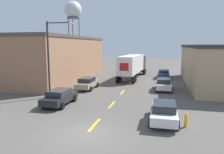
{
  "coord_description": "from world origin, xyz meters",
  "views": [
    {
      "loc": [
        4.47,
        -12.24,
        5.47
      ],
      "look_at": [
        -0.96,
        11.06,
        1.96
      ],
      "focal_mm": 35.0,
      "sensor_mm": 36.0,
      "label": 1
    }
  ],
  "objects_px": {
    "parked_car_right_far": "(164,74)",
    "fire_hydrant": "(186,120)",
    "water_tower": "(73,11)",
    "street_lamp": "(51,54)",
    "parked_car_right_near": "(164,112)",
    "parked_car_left_near": "(60,97)",
    "parked_car_left_far": "(87,83)",
    "semi_truck": "(133,64)",
    "parked_car_right_mid": "(164,84)"
  },
  "relations": [
    {
      "from": "parked_car_right_far",
      "to": "street_lamp",
      "type": "xyz_separation_m",
      "value": [
        -11.32,
        -16.65,
        3.83
      ]
    },
    {
      "from": "parked_car_left_far",
      "to": "fire_hydrant",
      "type": "height_order",
      "value": "parked_car_left_far"
    },
    {
      "from": "fire_hydrant",
      "to": "parked_car_left_far",
      "type": "bearing_deg",
      "value": 135.1
    },
    {
      "from": "parked_car_left_near",
      "to": "street_lamp",
      "type": "height_order",
      "value": "street_lamp"
    },
    {
      "from": "street_lamp",
      "to": "fire_hydrant",
      "type": "relative_size",
      "value": 8.14
    },
    {
      "from": "parked_car_right_far",
      "to": "fire_hydrant",
      "type": "height_order",
      "value": "parked_car_right_far"
    },
    {
      "from": "parked_car_right_near",
      "to": "water_tower",
      "type": "height_order",
      "value": "water_tower"
    },
    {
      "from": "semi_truck",
      "to": "fire_hydrant",
      "type": "relative_size",
      "value": 13.7
    },
    {
      "from": "parked_car_right_mid",
      "to": "parked_car_right_far",
      "type": "xyz_separation_m",
      "value": [
        0.0,
        10.03,
        0.0
      ]
    },
    {
      "from": "water_tower",
      "to": "fire_hydrant",
      "type": "bearing_deg",
      "value": -60.69
    },
    {
      "from": "parked_car_right_near",
      "to": "fire_hydrant",
      "type": "xyz_separation_m",
      "value": [
        1.43,
        -0.77,
        -0.27
      ]
    },
    {
      "from": "parked_car_left_near",
      "to": "parked_car_left_far",
      "type": "bearing_deg",
      "value": 90.0
    },
    {
      "from": "semi_truck",
      "to": "water_tower",
      "type": "height_order",
      "value": "water_tower"
    },
    {
      "from": "semi_truck",
      "to": "parked_car_left_far",
      "type": "height_order",
      "value": "semi_truck"
    },
    {
      "from": "parked_car_left_far",
      "to": "parked_car_right_near",
      "type": "xyz_separation_m",
      "value": [
        9.35,
        -9.97,
        0.0
      ]
    },
    {
      "from": "street_lamp",
      "to": "semi_truck",
      "type": "bearing_deg",
      "value": 68.01
    },
    {
      "from": "parked_car_right_far",
      "to": "street_lamp",
      "type": "relative_size",
      "value": 0.57
    },
    {
      "from": "parked_car_left_far",
      "to": "parked_car_left_near",
      "type": "height_order",
      "value": "same"
    },
    {
      "from": "semi_truck",
      "to": "parked_car_right_far",
      "type": "xyz_separation_m",
      "value": [
        4.98,
        0.95,
        -1.53
      ]
    },
    {
      "from": "semi_truck",
      "to": "parked_car_right_near",
      "type": "height_order",
      "value": "semi_truck"
    },
    {
      "from": "parked_car_left_near",
      "to": "water_tower",
      "type": "xyz_separation_m",
      "value": [
        -21.3,
        53.94,
        16.35
      ]
    },
    {
      "from": "water_tower",
      "to": "street_lamp",
      "type": "bearing_deg",
      "value": -69.43
    },
    {
      "from": "parked_car_right_far",
      "to": "street_lamp",
      "type": "bearing_deg",
      "value": -124.22
    },
    {
      "from": "parked_car_left_far",
      "to": "parked_car_right_far",
      "type": "height_order",
      "value": "same"
    },
    {
      "from": "parked_car_left_far",
      "to": "fire_hydrant",
      "type": "relative_size",
      "value": 4.61
    },
    {
      "from": "parked_car_right_far",
      "to": "fire_hydrant",
      "type": "distance_m",
      "value": 22.32
    },
    {
      "from": "parked_car_left_far",
      "to": "parked_car_right_far",
      "type": "xyz_separation_m",
      "value": [
        9.35,
        11.53,
        0.0
      ]
    },
    {
      "from": "water_tower",
      "to": "street_lamp",
      "type": "height_order",
      "value": "water_tower"
    },
    {
      "from": "parked_car_right_far",
      "to": "semi_truck",
      "type": "bearing_deg",
      "value": -169.2
    },
    {
      "from": "parked_car_right_far",
      "to": "fire_hydrant",
      "type": "xyz_separation_m",
      "value": [
        1.43,
        -22.27,
        -0.27
      ]
    },
    {
      "from": "parked_car_right_far",
      "to": "parked_car_right_near",
      "type": "distance_m",
      "value": 21.5
    },
    {
      "from": "parked_car_left_near",
      "to": "fire_hydrant",
      "type": "height_order",
      "value": "parked_car_left_near"
    },
    {
      "from": "parked_car_right_far",
      "to": "parked_car_right_near",
      "type": "height_order",
      "value": "same"
    },
    {
      "from": "parked_car_left_far",
      "to": "semi_truck",
      "type": "bearing_deg",
      "value": 67.57
    },
    {
      "from": "parked_car_right_far",
      "to": "parked_car_left_near",
      "type": "bearing_deg",
      "value": -116.13
    },
    {
      "from": "parked_car_right_far",
      "to": "fire_hydrant",
      "type": "relative_size",
      "value": 4.61
    },
    {
      "from": "parked_car_left_far",
      "to": "street_lamp",
      "type": "relative_size",
      "value": 0.57
    },
    {
      "from": "semi_truck",
      "to": "parked_car_right_mid",
      "type": "distance_m",
      "value": 10.47
    },
    {
      "from": "semi_truck",
      "to": "water_tower",
      "type": "distance_m",
      "value": 46.49
    },
    {
      "from": "parked_car_left_far",
      "to": "water_tower",
      "type": "height_order",
      "value": "water_tower"
    },
    {
      "from": "parked_car_right_mid",
      "to": "water_tower",
      "type": "distance_m",
      "value": 56.77
    },
    {
      "from": "parked_car_left_near",
      "to": "semi_truck",
      "type": "bearing_deg",
      "value": 76.44
    },
    {
      "from": "parked_car_right_mid",
      "to": "street_lamp",
      "type": "bearing_deg",
      "value": -149.68
    },
    {
      "from": "parked_car_right_mid",
      "to": "street_lamp",
      "type": "distance_m",
      "value": 13.66
    },
    {
      "from": "parked_car_right_far",
      "to": "water_tower",
      "type": "distance_m",
      "value": 49.22
    },
    {
      "from": "parked_car_left_far",
      "to": "parked_car_left_near",
      "type": "relative_size",
      "value": 1.0
    },
    {
      "from": "street_lamp",
      "to": "fire_hydrant",
      "type": "height_order",
      "value": "street_lamp"
    },
    {
      "from": "parked_car_right_mid",
      "to": "street_lamp",
      "type": "xyz_separation_m",
      "value": [
        -11.32,
        -6.62,
        3.83
      ]
    },
    {
      "from": "parked_car_left_far",
      "to": "parked_car_right_mid",
      "type": "xyz_separation_m",
      "value": [
        9.35,
        1.51,
        0.0
      ]
    },
    {
      "from": "parked_car_left_far",
      "to": "street_lamp",
      "type": "distance_m",
      "value": 6.69
    }
  ]
}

